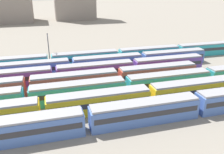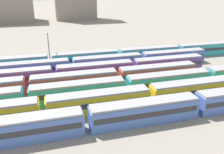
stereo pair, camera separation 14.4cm
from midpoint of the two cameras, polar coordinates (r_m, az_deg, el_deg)
ground_plane at (r=51.09m, az=-19.04°, el=-4.02°), size 600.00×600.00×0.00m
train_track_1 at (r=44.14m, az=9.06°, el=-4.41°), size 74.70×3.06×3.75m
train_track_2 at (r=56.17m, az=22.00°, el=0.01°), size 112.50×3.06×3.75m
train_track_3 at (r=50.36m, az=-8.80°, el=-1.04°), size 55.80×3.06×3.75m
train_track_4 at (r=55.91m, az=-3.93°, el=1.50°), size 55.80×3.06×3.75m
train_track_5 at (r=61.62m, az=-0.96°, el=3.46°), size 55.80×3.06×3.75m
train_track_6 at (r=75.09m, az=15.65°, el=5.99°), size 112.50×3.06×3.75m
catenary_pole_1 at (r=66.69m, az=-14.87°, el=6.87°), size 0.24×3.20×8.83m
distant_building_1 at (r=154.59m, az=-24.07°, el=15.75°), size 28.81×20.68×20.37m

